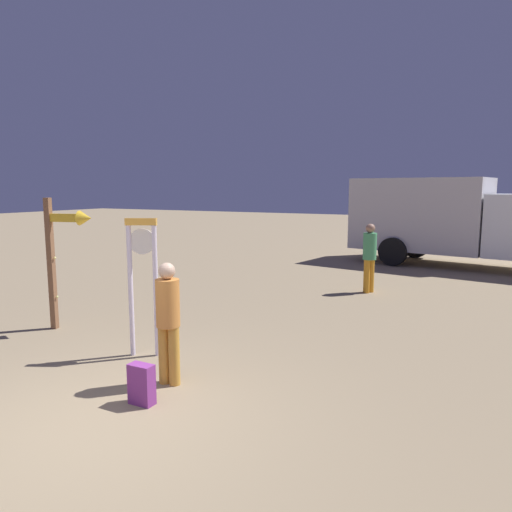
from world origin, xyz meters
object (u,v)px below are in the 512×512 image
at_px(person_near_clock, 168,317).
at_px(backpack, 142,384).
at_px(arrow_sign, 64,244).
at_px(person_distant, 370,254).
at_px(box_truck_near, 447,218).
at_px(standing_clock, 143,273).

relative_size(person_near_clock, backpack, 3.30).
bearing_deg(person_near_clock, backpack, -83.19).
distance_m(arrow_sign, backpack, 3.73).
xyz_separation_m(arrow_sign, person_distant, (3.91, 5.37, -0.59)).
distance_m(arrow_sign, person_distant, 6.67).
relative_size(arrow_sign, box_truck_near, 0.35).
bearing_deg(backpack, arrow_sign, 151.70).
bearing_deg(person_distant, arrow_sign, -126.04).
xyz_separation_m(standing_clock, box_truck_near, (3.01, 10.90, 0.28)).
height_order(person_distant, box_truck_near, box_truck_near).
bearing_deg(person_distant, backpack, -96.68).
bearing_deg(person_distant, box_truck_near, 77.36).
distance_m(standing_clock, arrow_sign, 2.10).
xyz_separation_m(backpack, box_truck_near, (1.98, 12.17, 1.28)).
height_order(arrow_sign, backpack, arrow_sign).
relative_size(standing_clock, person_distant, 1.24).
relative_size(person_near_clock, box_truck_near, 0.23).
xyz_separation_m(standing_clock, person_distant, (1.86, 5.76, -0.33)).
relative_size(standing_clock, box_truck_near, 0.31).
xyz_separation_m(arrow_sign, person_near_clock, (3.01, -1.07, -0.64)).
bearing_deg(person_near_clock, standing_clock, 145.08).
distance_m(standing_clock, backpack, 1.92).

